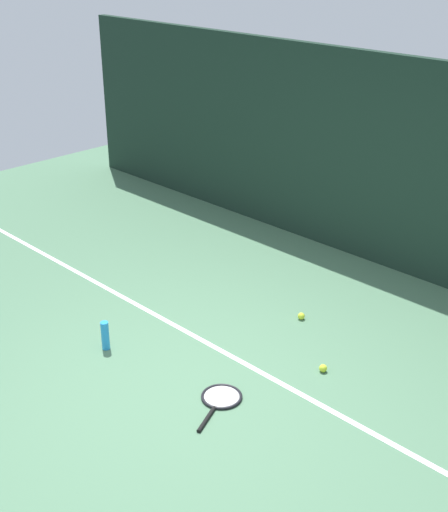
{
  "coord_description": "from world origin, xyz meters",
  "views": [
    {
      "loc": [
        3.47,
        -3.09,
        3.31
      ],
      "look_at": [
        0.0,
        0.4,
        1.0
      ],
      "focal_mm": 49.2,
      "sensor_mm": 36.0,
      "label": 1
    }
  ],
  "objects_px": {
    "tennis_ball_near_player": "(323,368)",
    "tennis_ball_mid_court": "(301,316)",
    "water_bottle": "(105,336)",
    "tennis_racket": "(220,399)"
  },
  "relations": [
    {
      "from": "tennis_ball_near_player",
      "to": "tennis_ball_mid_court",
      "type": "bearing_deg",
      "value": 141.09
    },
    {
      "from": "tennis_ball_mid_court",
      "to": "water_bottle",
      "type": "relative_size",
      "value": 0.25
    },
    {
      "from": "tennis_racket",
      "to": "tennis_ball_mid_court",
      "type": "xyz_separation_m",
      "value": [
        -0.34,
        1.4,
        0.02
      ]
    },
    {
      "from": "tennis_racket",
      "to": "tennis_ball_mid_court",
      "type": "height_order",
      "value": "tennis_ball_mid_court"
    },
    {
      "from": "tennis_ball_near_player",
      "to": "water_bottle",
      "type": "bearing_deg",
      "value": -145.99
    },
    {
      "from": "tennis_ball_mid_court",
      "to": "water_bottle",
      "type": "distance_m",
      "value": 1.82
    },
    {
      "from": "tennis_racket",
      "to": "water_bottle",
      "type": "height_order",
      "value": "water_bottle"
    },
    {
      "from": "tennis_ball_mid_court",
      "to": "tennis_ball_near_player",
      "type": "bearing_deg",
      "value": -38.91
    },
    {
      "from": "tennis_racket",
      "to": "tennis_ball_mid_court",
      "type": "distance_m",
      "value": 1.44
    },
    {
      "from": "tennis_ball_near_player",
      "to": "water_bottle",
      "type": "distance_m",
      "value": 1.87
    }
  ]
}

